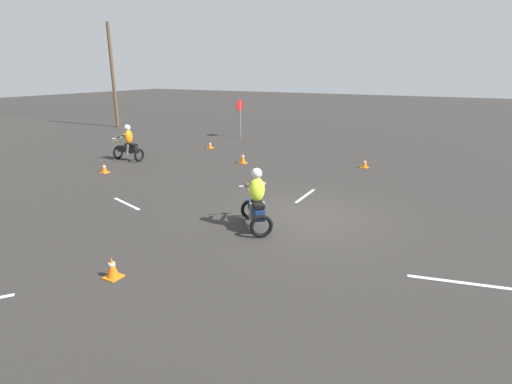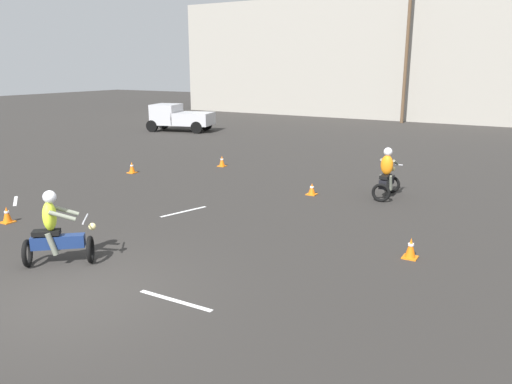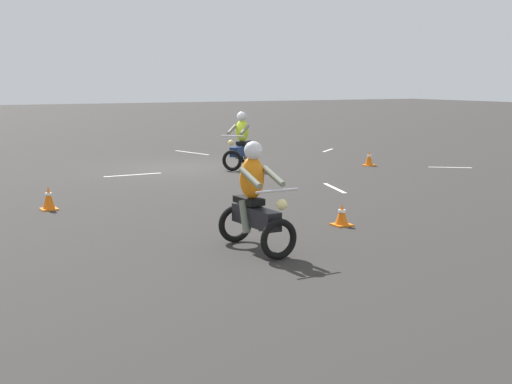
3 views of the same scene
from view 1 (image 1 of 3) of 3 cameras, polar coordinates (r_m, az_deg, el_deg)
ground_plane at (r=11.54m, az=7.51°, el=-3.56°), size 120.00×120.00×0.00m
motorcycle_rider_foreground at (r=10.40m, az=0.04°, el=-1.50°), size 1.45×1.37×1.66m
motorcycle_rider_background at (r=19.44m, az=-17.80°, el=6.44°), size 0.70×1.52×1.66m
stop_sign at (r=24.97m, az=-2.32°, el=11.52°), size 0.70×0.08×2.30m
traffic_cone_near_left at (r=17.78m, az=15.27°, el=3.93°), size 0.32×0.32×0.38m
traffic_cone_near_right at (r=18.02m, az=-1.90°, el=4.86°), size 0.32×0.32×0.48m
traffic_cone_mid_left at (r=8.67m, az=-19.84°, el=-10.17°), size 0.32×0.32×0.45m
traffic_cone_far_center at (r=21.71m, az=-6.59°, el=6.67°), size 0.32×0.32×0.34m
traffic_cone_far_left at (r=17.44m, az=-20.86°, el=3.18°), size 0.32×0.32×0.39m
lane_stripe_e at (r=13.44m, az=7.06°, el=-0.53°), size 1.64×0.12×0.01m
lane_stripe_n at (r=13.21m, az=-18.01°, el=-1.58°), size 0.56×1.56×0.01m
lane_stripe_s at (r=9.06m, az=27.22°, el=-11.41°), size 0.54×1.97×0.01m
utility_pole_near at (r=31.43m, az=-19.78°, el=15.31°), size 0.24×0.24×7.21m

